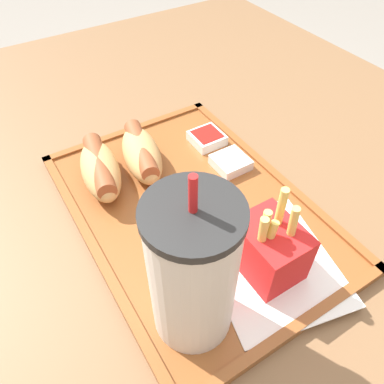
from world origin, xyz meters
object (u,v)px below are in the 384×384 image
at_px(hot_dog_near, 142,153).
at_px(hot_dog_far, 100,169).
at_px(sauce_cup_mayo, 231,162).
at_px(sauce_cup_ketchup, 207,138).
at_px(soda_cup, 193,272).
at_px(fries_carton, 267,250).

bearing_deg(hot_dog_near, hot_dog_far, 90.00).
relative_size(hot_dog_far, sauce_cup_mayo, 2.72).
height_order(hot_dog_far, sauce_cup_mayo, hot_dog_far).
xyz_separation_m(hot_dog_near, sauce_cup_ketchup, (-0.00, -0.11, -0.02)).
height_order(soda_cup, hot_dog_near, soda_cup).
distance_m(hot_dog_far, hot_dog_near, 0.06).
xyz_separation_m(hot_dog_far, hot_dog_near, (0.00, -0.06, -0.00)).
height_order(hot_dog_near, sauce_cup_mayo, hot_dog_near).
bearing_deg(fries_carton, sauce_cup_mayo, -23.86).
bearing_deg(fries_carton, soda_cup, 93.84).
relative_size(soda_cup, hot_dog_far, 1.56).
bearing_deg(hot_dog_far, fries_carton, -156.30).
relative_size(hot_dog_near, fries_carton, 1.11).
bearing_deg(sauce_cup_mayo, soda_cup, 134.62).
relative_size(hot_dog_near, sauce_cup_mayo, 2.73).
height_order(hot_dog_near, sauce_cup_ketchup, hot_dog_near).
bearing_deg(soda_cup, sauce_cup_ketchup, -36.37).
xyz_separation_m(soda_cup, hot_dog_far, (0.24, 0.00, -0.06)).
distance_m(hot_dog_far, sauce_cup_ketchup, 0.18).
xyz_separation_m(hot_dog_near, sauce_cup_mayo, (-0.07, -0.11, -0.02)).
xyz_separation_m(fries_carton, sauce_cup_mayo, (0.17, -0.07, -0.03)).
distance_m(soda_cup, hot_dog_near, 0.26).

